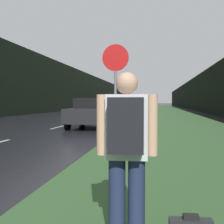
{
  "coord_description": "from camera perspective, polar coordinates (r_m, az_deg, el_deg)",
  "views": [
    {
      "loc": [
        5.28,
        -1.03,
        1.37
      ],
      "look_at": [
        2.94,
        13.57,
        0.83
      ],
      "focal_mm": 45.0,
      "sensor_mm": 36.0,
      "label": 1
    }
  ],
  "objects": [
    {
      "name": "grass_verge",
      "position": [
        41.07,
        10.78,
        0.13
      ],
      "size": [
        6.0,
        240.0,
        0.02
      ],
      "primitive_type": "cube",
      "color": "#33562D",
      "rests_on": "ground_plane"
    },
    {
      "name": "lane_stripe_c",
      "position": [
        15.85,
        -10.4,
        -2.91
      ],
      "size": [
        0.12,
        3.0,
        0.01
      ],
      "primitive_type": "cube",
      "color": "silver",
      "rests_on": "ground_plane"
    },
    {
      "name": "lane_stripe_d",
      "position": [
        22.55,
        -4.44,
        -1.41
      ],
      "size": [
        0.12,
        3.0,
        0.01
      ],
      "primitive_type": "cube",
      "color": "silver",
      "rests_on": "ground_plane"
    },
    {
      "name": "treeline_far_side",
      "position": [
        53.16,
        -7.01,
        4.39
      ],
      "size": [
        2.0,
        140.0,
        7.09
      ],
      "primitive_type": "cube",
      "color": "black",
      "rests_on": "ground_plane"
    },
    {
      "name": "treeline_near_side",
      "position": [
        51.55,
        17.17,
        3.53
      ],
      "size": [
        2.0,
        140.0,
        5.55
      ],
      "primitive_type": "cube",
      "color": "black",
      "rests_on": "ground_plane"
    },
    {
      "name": "stop_sign",
      "position": [
        7.62,
        0.7,
        5.45
      ],
      "size": [
        0.72,
        0.07,
        2.92
      ],
      "color": "slate",
      "rests_on": "ground_plane"
    },
    {
      "name": "hitchhiker_with_backpack",
      "position": [
        2.61,
        2.99,
        -7.22
      ],
      "size": [
        0.57,
        0.42,
        1.64
      ],
      "rotation": [
        0.0,
        0.0,
        0.06
      ],
      "color": "#1E2847",
      "rests_on": "ground_plane"
    },
    {
      "name": "car_passing_near",
      "position": [
        15.15,
        -4.43,
        -0.13
      ],
      "size": [
        1.82,
        4.39,
        1.57
      ],
      "rotation": [
        0.0,
        0.0,
        3.14
      ],
      "color": "black",
      "rests_on": "ground_plane"
    }
  ]
}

